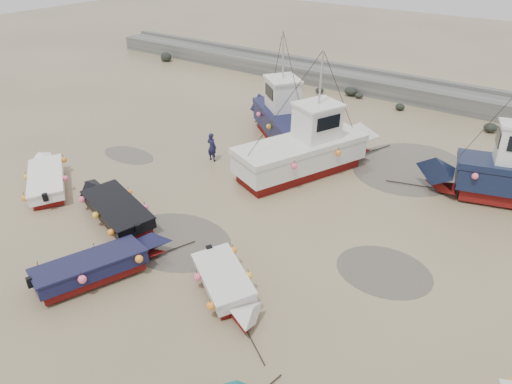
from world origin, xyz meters
TOP-DOWN VIEW (x-y plane):
  - ground at (0.00, 0.00)m, footprint 120.00×120.00m
  - seawall at (0.05, 21.99)m, footprint 60.00×4.92m
  - puddle_a at (-2.33, -0.90)m, footprint 4.92×4.92m
  - puddle_b at (5.38, 2.19)m, footprint 3.63×3.63m
  - puddle_c at (-10.32, 3.65)m, footprint 3.41×3.41m
  - puddle_d at (2.94, 11.33)m, footprint 5.85×5.85m
  - dinghy_0 at (-10.69, -1.11)m, footprint 5.87×4.32m
  - dinghy_1 at (-2.92, -4.16)m, footprint 3.29×6.14m
  - dinghy_4 at (-5.80, -1.08)m, footprint 6.47×3.16m
  - dinghy_5 at (1.58, -2.33)m, footprint 4.79×3.48m
  - cabin_boat_0 at (-4.53, 10.59)m, footprint 8.31×6.96m
  - cabin_boat_1 at (-1.18, 7.78)m, footprint 5.14×9.82m
  - person at (-6.09, 5.86)m, footprint 0.58×0.39m

SIDE VIEW (x-z plane):
  - ground at x=0.00m, z-range 0.00..0.00m
  - person at x=-6.09m, z-range -0.79..0.79m
  - puddle_a at x=-2.33m, z-range 0.00..0.01m
  - puddle_b at x=5.38m, z-range 0.00..0.01m
  - puddle_c at x=-10.32m, z-range 0.00..0.01m
  - puddle_d at x=2.94m, z-range 0.00..0.01m
  - dinghy_0 at x=-10.69m, z-range -0.18..1.25m
  - dinghy_4 at x=-5.80m, z-range -0.17..1.25m
  - dinghy_1 at x=-2.92m, z-range -0.17..1.25m
  - dinghy_5 at x=1.58m, z-range -0.15..1.27m
  - seawall at x=0.05m, z-range -0.12..1.38m
  - cabin_boat_1 at x=-1.18m, z-range -1.77..4.45m
  - cabin_boat_0 at x=-4.53m, z-range -1.75..4.47m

